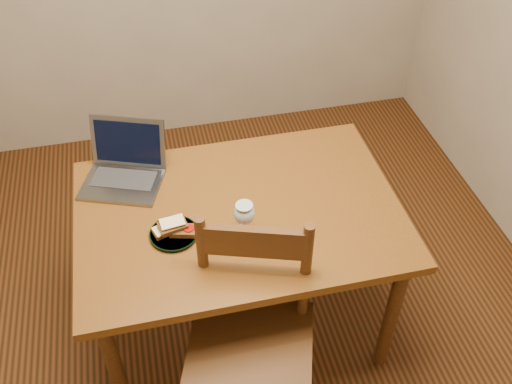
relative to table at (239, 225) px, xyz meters
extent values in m
cube|color=black|center=(-0.05, 0.01, -0.66)|extent=(3.20, 3.20, 0.02)
cube|color=#4C260C|center=(0.00, 0.00, 0.07)|extent=(1.30, 0.90, 0.04)
cylinder|color=#3A1D0C|center=(-0.57, -0.37, -0.30)|extent=(0.06, 0.06, 0.70)
cylinder|color=#3A1D0C|center=(0.57, -0.37, -0.30)|extent=(0.06, 0.06, 0.70)
cylinder|color=#3A1D0C|center=(-0.57, 0.37, -0.30)|extent=(0.06, 0.06, 0.70)
cylinder|color=#3A1D0C|center=(0.57, 0.37, -0.30)|extent=(0.06, 0.06, 0.70)
cube|color=#3A1D0C|center=(-0.06, -0.47, -0.18)|extent=(0.58, 0.56, 0.04)
cube|color=#3A1D0C|center=(-0.01, -0.30, 0.23)|extent=(0.37, 0.15, 0.13)
cylinder|color=black|center=(-0.27, -0.08, 0.09)|extent=(0.19, 0.19, 0.02)
cube|color=slate|center=(-0.45, 0.25, 0.09)|extent=(0.38, 0.32, 0.01)
cube|color=slate|center=(-0.40, 0.39, 0.21)|extent=(0.33, 0.18, 0.22)
cube|color=black|center=(-0.40, 0.39, 0.21)|extent=(0.28, 0.15, 0.18)
camera|label=1|loc=(-0.30, -1.59, 1.71)|focal=40.00mm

